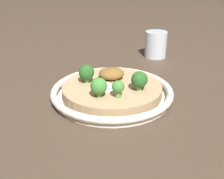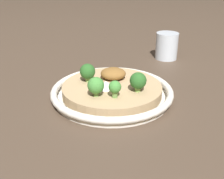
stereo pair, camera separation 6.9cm
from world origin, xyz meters
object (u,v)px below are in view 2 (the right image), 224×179
(risotto_bowl, at_px, (112,91))
(broccoli_back_left, at_px, (88,72))
(broccoli_front, at_px, (96,86))
(broccoli_front_right, at_px, (115,88))
(drinking_glass, at_px, (167,46))
(broccoli_right, at_px, (138,81))

(risotto_bowl, distance_m, broccoli_back_left, 0.08)
(broccoli_back_left, bearing_deg, broccoli_front, -69.15)
(risotto_bowl, height_order, broccoli_front_right, broccoli_front_right)
(broccoli_front_right, height_order, drinking_glass, drinking_glass)
(broccoli_back_left, distance_m, broccoli_right, 0.13)
(broccoli_back_left, distance_m, broccoli_front, 0.09)
(broccoli_right, height_order, drinking_glass, drinking_glass)
(broccoli_front, relative_size, drinking_glass, 0.51)
(broccoli_back_left, bearing_deg, risotto_bowl, -17.10)
(risotto_bowl, distance_m, broccoli_front_right, 0.08)
(risotto_bowl, bearing_deg, broccoli_front, -116.48)
(broccoli_back_left, bearing_deg, drinking_glass, 52.72)
(broccoli_front_right, bearing_deg, broccoli_front, 176.57)
(broccoli_back_left, distance_m, drinking_glass, 0.37)
(risotto_bowl, relative_size, broccoli_right, 6.45)
(risotto_bowl, distance_m, broccoli_front, 0.08)
(broccoli_right, distance_m, broccoli_front_right, 0.06)
(broccoli_back_left, bearing_deg, broccoli_right, -21.84)
(broccoli_front_right, distance_m, drinking_glass, 0.41)
(broccoli_front_right, bearing_deg, risotto_bowl, 99.70)
(broccoli_front_right, xyz_separation_m, broccoli_front, (-0.04, 0.00, 0.00))
(risotto_bowl, xyz_separation_m, broccoli_front_right, (0.01, -0.06, 0.04))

